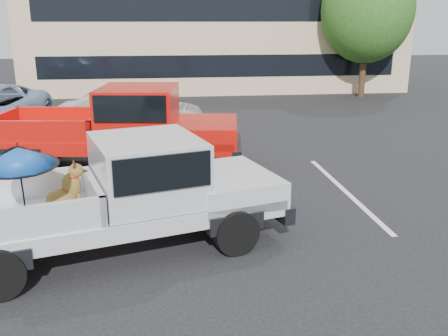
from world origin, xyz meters
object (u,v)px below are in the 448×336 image
at_px(tree_back, 271,9).
at_px(silver_pickup, 134,188).
at_px(red_pickup, 132,125).
at_px(silver_sedan, 132,114).
at_px(tree_right, 367,10).

bearing_deg(tree_back, silver_pickup, -107.28).
distance_m(silver_pickup, red_pickup, 4.76).
bearing_deg(silver_sedan, red_pickup, -173.95).
relative_size(silver_pickup, red_pickup, 0.90).
relative_size(silver_pickup, silver_sedan, 1.28).
bearing_deg(silver_pickup, tree_back, 56.80).
bearing_deg(red_pickup, silver_sedan, 100.88).
relative_size(tree_back, red_pickup, 1.06).
bearing_deg(silver_sedan, tree_right, -51.19).
xyz_separation_m(tree_back, silver_pickup, (-7.56, -24.31, -3.36)).
xyz_separation_m(tree_right, red_pickup, (-10.84, -11.56, -3.05)).
xyz_separation_m(tree_back, silver_sedan, (-8.03, -15.93, -3.64)).
bearing_deg(red_pickup, tree_back, 76.08).
xyz_separation_m(tree_right, silver_pickup, (-10.56, -16.31, -3.16)).
height_order(red_pickup, silver_sedan, red_pickup).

